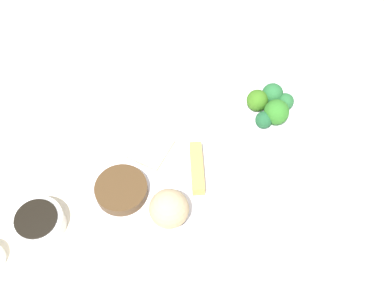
# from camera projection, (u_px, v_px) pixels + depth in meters

# --- Properties ---
(tabletop) EXTENTS (2.20, 2.20, 0.02)m
(tabletop) POSITION_uv_depth(u_px,v_px,m) (148.00, 193.00, 0.95)
(tabletop) COLOR beige
(tabletop) RESTS_ON ground
(main_plate) EXTENTS (0.30, 0.30, 0.02)m
(main_plate) POSITION_uv_depth(u_px,v_px,m) (160.00, 184.00, 0.94)
(main_plate) COLOR white
(main_plate) RESTS_ON tabletop
(rice_scoop) EXTENTS (0.07, 0.07, 0.07)m
(rice_scoop) POSITION_uv_depth(u_px,v_px,m) (171.00, 208.00, 0.86)
(rice_scoop) COLOR tan
(rice_scoop) RESTS_ON main_plate
(spring_roll) EXTENTS (0.10, 0.08, 0.03)m
(spring_roll) POSITION_uv_depth(u_px,v_px,m) (197.00, 168.00, 0.94)
(spring_roll) COLOR gold
(spring_roll) RESTS_ON main_plate
(crab_rangoon_wonton) EXTENTS (0.10, 0.10, 0.01)m
(crab_rangoon_wonton) POSITION_uv_depth(u_px,v_px,m) (149.00, 149.00, 0.97)
(crab_rangoon_wonton) COLOR beige
(crab_rangoon_wonton) RESTS_ON main_plate
(stir_fry_heap) EXTENTS (0.10, 0.10, 0.02)m
(stir_fry_heap) POSITION_uv_depth(u_px,v_px,m) (121.00, 190.00, 0.91)
(stir_fry_heap) COLOR #4A321B
(stir_fry_heap) RESTS_ON main_plate
(broccoli_plate) EXTENTS (0.21, 0.21, 0.01)m
(broccoli_plate) POSITION_uv_depth(u_px,v_px,m) (267.00, 112.00, 1.03)
(broccoli_plate) COLOR white
(broccoli_plate) RESTS_ON tabletop
(broccoli_floret_0) EXTENTS (0.05, 0.05, 0.05)m
(broccoli_floret_0) POSITION_uv_depth(u_px,v_px,m) (276.00, 112.00, 0.99)
(broccoli_floret_0) COLOR #2F7524
(broccoli_floret_0) RESTS_ON broccoli_plate
(broccoli_floret_1) EXTENTS (0.05, 0.05, 0.05)m
(broccoli_floret_1) POSITION_uv_depth(u_px,v_px,m) (273.00, 94.00, 1.02)
(broccoli_floret_1) COLOR #276733
(broccoli_floret_1) RESTS_ON broccoli_plate
(broccoli_floret_3) EXTENTS (0.04, 0.04, 0.04)m
(broccoli_floret_3) POSITION_uv_depth(u_px,v_px,m) (264.00, 120.00, 0.99)
(broccoli_floret_3) COLOR #1F5630
(broccoli_floret_3) RESTS_ON broccoli_plate
(broccoli_floret_4) EXTENTS (0.04, 0.04, 0.04)m
(broccoli_floret_4) POSITION_uv_depth(u_px,v_px,m) (285.00, 101.00, 1.02)
(broccoli_floret_4) COLOR #276532
(broccoli_floret_4) RESTS_ON broccoli_plate
(broccoli_floret_5) EXTENTS (0.05, 0.05, 0.05)m
(broccoli_floret_5) POSITION_uv_depth(u_px,v_px,m) (257.00, 100.00, 1.01)
(broccoli_floret_5) COLOR #3A701B
(broccoli_floret_5) RESTS_ON broccoli_plate
(soy_sauce_bowl) EXTENTS (0.10, 0.10, 0.03)m
(soy_sauce_bowl) POSITION_uv_depth(u_px,v_px,m) (39.00, 223.00, 0.89)
(soy_sauce_bowl) COLOR white
(soy_sauce_bowl) RESTS_ON tabletop
(soy_sauce_bowl_liquid) EXTENTS (0.08, 0.08, 0.00)m
(soy_sauce_bowl_liquid) POSITION_uv_depth(u_px,v_px,m) (36.00, 219.00, 0.87)
(soy_sauce_bowl_liquid) COLOR black
(soy_sauce_bowl_liquid) RESTS_ON soy_sauce_bowl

